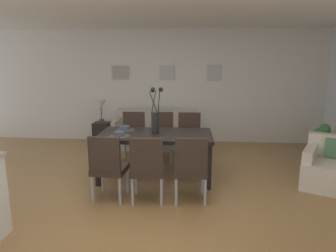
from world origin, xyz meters
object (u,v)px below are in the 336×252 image
(dining_chair_near_left, at_px, (108,165))
(dining_table, at_px, (156,138))
(bowl_near_right, at_px, (125,128))
(framed_picture_right, at_px, (214,73))
(centerpiece_vase, at_px, (155,116))
(bowl_near_left, at_px, (119,134))
(dining_chair_near_right, at_px, (133,134))
(side_table, at_px, (102,134))
(sofa, at_px, (156,134))
(potted_plant, at_px, (321,138))
(dining_chair_mid_left, at_px, (191,166))
(framed_picture_center, at_px, (167,73))
(table_lamp, at_px, (101,106))
(dining_chair_far_right, at_px, (162,134))
(armchair, at_px, (333,169))
(dining_chair_far_left, at_px, (147,166))
(dining_chair_mid_right, at_px, (189,135))
(framed_picture_left, at_px, (120,73))

(dining_chair_near_left, bearing_deg, dining_table, 58.49)
(bowl_near_right, xyz_separation_m, framed_picture_right, (1.63, 2.14, 0.84))
(centerpiece_vase, height_order, bowl_near_left, centerpiece_vase)
(framed_picture_right, bearing_deg, dining_table, -114.81)
(dining_chair_near_right, relative_size, side_table, 1.77)
(dining_chair_near_left, height_order, sofa, dining_chair_near_left)
(dining_chair_near_right, height_order, potted_plant, dining_chair_near_right)
(dining_chair_mid_left, bearing_deg, dining_chair_near_left, -178.90)
(dining_table, relative_size, framed_picture_center, 5.30)
(bowl_near_right, bearing_deg, table_lamp, 118.27)
(centerpiece_vase, relative_size, potted_plant, 1.10)
(dining_chair_far_right, distance_m, bowl_near_left, 1.29)
(dining_chair_far_right, relative_size, side_table, 1.77)
(dining_chair_mid_left, relative_size, bowl_near_left, 5.41)
(bowl_near_left, height_order, sofa, bowl_near_left)
(armchair, bearing_deg, dining_chair_mid_left, -162.43)
(centerpiece_vase, distance_m, bowl_near_left, 0.63)
(dining_chair_far_left, relative_size, bowl_near_left, 5.41)
(dining_chair_far_right, relative_size, framed_picture_center, 2.71)
(dining_chair_mid_right, bearing_deg, dining_chair_far_right, 177.05)
(dining_chair_near_right, relative_size, armchair, 0.85)
(centerpiece_vase, distance_m, framed_picture_left, 2.67)
(potted_plant, bearing_deg, bowl_near_right, -162.60)
(dining_chair_mid_right, height_order, potted_plant, dining_chair_mid_right)
(dining_chair_near_left, height_order, dining_chair_near_right, same)
(dining_chair_near_right, bearing_deg, dining_chair_mid_right, -0.03)
(armchair, bearing_deg, potted_plant, 73.68)
(dining_table, bearing_deg, dining_chair_near_left, -121.51)
(dining_chair_near_right, xyz_separation_m, armchair, (3.26, -1.07, -0.23))
(dining_table, height_order, sofa, sofa)
(dining_chair_mid_left, bearing_deg, potted_plant, 40.77)
(bowl_near_left, relative_size, potted_plant, 0.25)
(centerpiece_vase, distance_m, framed_picture_center, 2.43)
(dining_chair_far_left, xyz_separation_m, framed_picture_left, (-1.08, 3.26, 1.11))
(dining_chair_near_left, height_order, potted_plant, dining_chair_near_left)
(bowl_near_right, height_order, framed_picture_right, framed_picture_right)
(sofa, bearing_deg, framed_picture_center, 66.32)
(sofa, bearing_deg, bowl_near_left, -98.92)
(dining_chair_far_right, height_order, armchair, dining_chair_far_right)
(armchair, distance_m, framed_picture_center, 3.95)
(centerpiece_vase, distance_m, armchair, 2.82)
(dining_chair_near_left, height_order, side_table, dining_chair_near_left)
(dining_chair_far_left, relative_size, potted_plant, 1.37)
(table_lamp, height_order, potted_plant, table_lamp)
(bowl_near_right, bearing_deg, sofa, 78.80)
(bowl_near_left, height_order, framed_picture_left, framed_picture_left)
(dining_chair_near_right, distance_m, framed_picture_left, 1.93)
(dining_chair_mid_left, bearing_deg, framed_picture_left, 117.17)
(dining_chair_near_left, bearing_deg, table_lamp, 107.91)
(centerpiece_vase, distance_m, framed_picture_right, 2.66)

